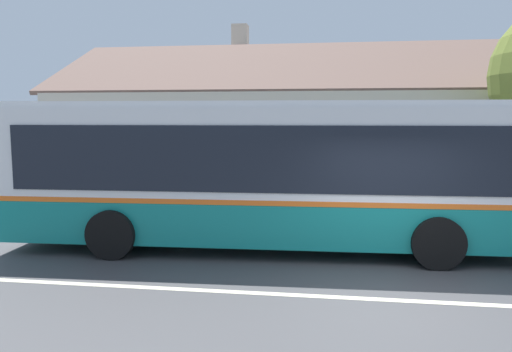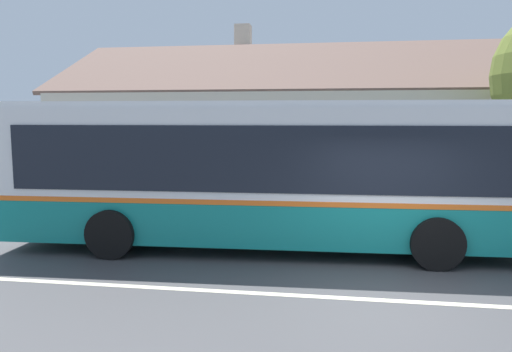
{
  "view_description": "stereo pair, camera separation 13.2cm",
  "coord_description": "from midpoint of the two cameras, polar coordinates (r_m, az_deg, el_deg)",
  "views": [
    {
      "loc": [
        -1.14,
        -7.73,
        2.85
      ],
      "look_at": [
        -2.84,
        3.86,
        1.45
      ],
      "focal_mm": 35.0,
      "sensor_mm": 36.0,
      "label": 1
    },
    {
      "loc": [
        -1.01,
        -7.71,
        2.85
      ],
      "look_at": [
        -2.84,
        3.86,
        1.45
      ],
      "focal_mm": 35.0,
      "sensor_mm": 36.0,
      "label": 2
    }
  ],
  "objects": [
    {
      "name": "bench_by_building",
      "position": [
        15.09,
        -17.88,
        -2.2
      ],
      "size": [
        1.82,
        0.51,
        0.94
      ],
      "color": "brown",
      "rests_on": "sidewalk_far"
    },
    {
      "name": "bench_down_street",
      "position": [
        13.85,
        -2.9,
        -2.65
      ],
      "size": [
        1.87,
        0.51,
        0.94
      ],
      "color": "brown",
      "rests_on": "sidewalk_far"
    },
    {
      "name": "lane_divider_stripe",
      "position": [
        8.3,
        16.33,
        -13.55
      ],
      "size": [
        60.0,
        0.16,
        0.01
      ],
      "primitive_type": "cube",
      "color": "beige",
      "rests_on": "ground"
    },
    {
      "name": "transit_bus",
      "position": [
        10.78,
        1.42,
        0.65
      ],
      "size": [
        11.04,
        3.06,
        3.16
      ],
      "color": "#147F7A",
      "rests_on": "ground"
    },
    {
      "name": "sidewalk_far",
      "position": [
        14.04,
        13.24,
        -4.79
      ],
      "size": [
        60.0,
        3.0,
        0.15
      ],
      "primitive_type": "cube",
      "color": "gray",
      "rests_on": "ground"
    },
    {
      "name": "ground_plane",
      "position": [
        8.3,
        16.32,
        -13.58
      ],
      "size": [
        300.0,
        300.0,
        0.0
      ],
      "primitive_type": "plane",
      "color": "#424244"
    },
    {
      "name": "community_building",
      "position": [
        22.14,
        17.98,
        4.22
      ],
      "size": [
        28.23,
        10.58,
        6.99
      ],
      "color": "beige",
      "rests_on": "ground"
    }
  ]
}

